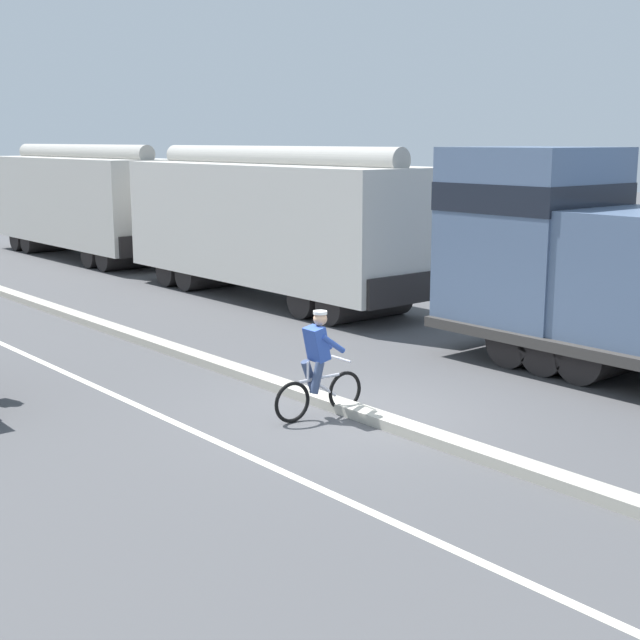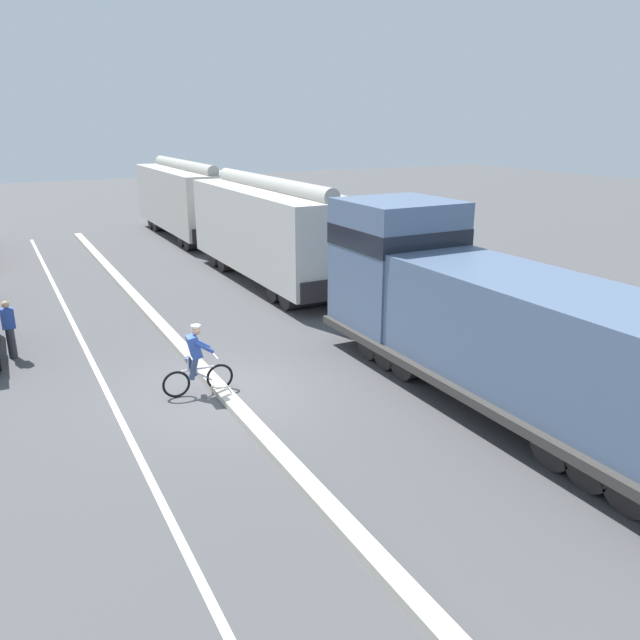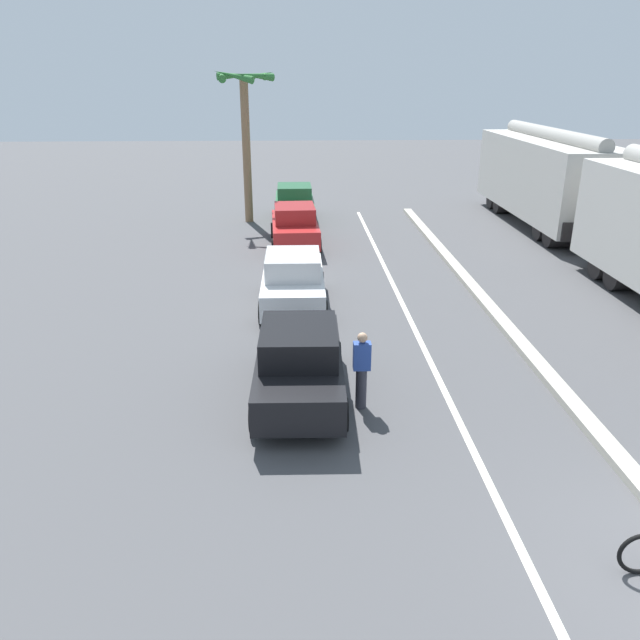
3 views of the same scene
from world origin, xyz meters
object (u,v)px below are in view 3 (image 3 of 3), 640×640
at_px(hopper_car_middle, 546,178).
at_px(palm_tree_near, 246,108).
at_px(parked_car_black, 299,362).
at_px(parked_car_white, 293,280).
at_px(parked_car_green, 295,203).
at_px(parked_car_red, 295,226).
at_px(pedestrian_by_cars, 362,369).

relative_size(hopper_car_middle, palm_tree_near, 1.62).
height_order(hopper_car_middle, parked_car_black, hopper_car_middle).
height_order(parked_car_white, parked_car_green, same).
xyz_separation_m(parked_car_white, parked_car_red, (0.07, 6.89, 0.00)).
height_order(parked_car_white, pedestrian_by_cars, same).
bearing_deg(hopper_car_middle, parked_car_black, -125.15).
bearing_deg(parked_car_black, parked_car_red, 90.21).
xyz_separation_m(hopper_car_middle, parked_car_red, (-10.95, -3.19, -1.26)).
bearing_deg(palm_tree_near, parked_car_white, -80.28).
bearing_deg(parked_car_black, palm_tree_near, 97.02).
bearing_deg(parked_car_black, hopper_car_middle, 54.85).
xyz_separation_m(parked_car_red, palm_tree_near, (-2.03, 4.52, 4.09)).
bearing_deg(parked_car_black, parked_car_white, 91.23).
distance_m(parked_car_black, palm_tree_near, 17.43).
height_order(parked_car_black, parked_car_red, same).
bearing_deg(parked_car_black, pedestrian_by_cars, -20.51).
relative_size(parked_car_black, pedestrian_by_cars, 2.61).
relative_size(hopper_car_middle, parked_car_black, 2.50).
bearing_deg(parked_car_white, pedestrian_by_cars, -77.12).
bearing_deg(hopper_car_middle, parked_car_white, -137.54).
bearing_deg(palm_tree_near, parked_car_black, -82.98).
height_order(hopper_car_middle, parked_car_green, hopper_car_middle).
relative_size(parked_car_white, parked_car_green, 1.00).
height_order(parked_car_black, parked_car_white, same).
height_order(hopper_car_middle, parked_car_red, hopper_car_middle).
bearing_deg(hopper_car_middle, parked_car_red, -163.74).
bearing_deg(pedestrian_by_cars, parked_car_red, 95.68).
bearing_deg(parked_car_black, parked_car_green, 90.12).
height_order(parked_car_red, palm_tree_near, palm_tree_near).
bearing_deg(pedestrian_by_cars, parked_car_black, 159.49).
distance_m(parked_car_red, palm_tree_near, 6.43).
height_order(parked_car_green, pedestrian_by_cars, same).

